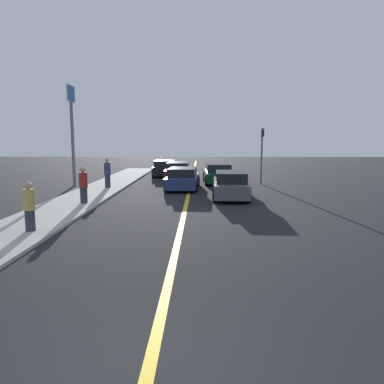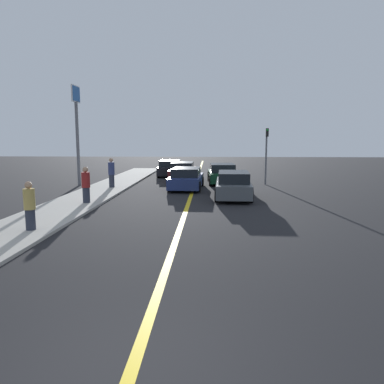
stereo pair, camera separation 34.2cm
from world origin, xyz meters
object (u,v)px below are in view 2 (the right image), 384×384
(car_near_right_lane, at_px, (233,185))
(car_far_distant, at_px, (222,174))
(roadside_sign, at_px, (77,117))
(pedestrian_by_sign, at_px, (111,173))
(pedestrian_mid_group, at_px, (30,206))
(traffic_light, at_px, (266,150))
(pedestrian_far_standing, at_px, (86,185))
(car_ahead_center, at_px, (186,179))
(car_parked_left_lot, at_px, (183,171))
(car_oncoming_far, at_px, (170,168))

(car_near_right_lane, bearing_deg, car_far_distant, 95.34)
(roadside_sign, bearing_deg, pedestrian_by_sign, -30.44)
(car_far_distant, xyz_separation_m, pedestrian_mid_group, (-6.77, -14.30, 0.25))
(car_far_distant, relative_size, pedestrian_mid_group, 2.78)
(pedestrian_by_sign, height_order, traffic_light, traffic_light)
(pedestrian_far_standing, bearing_deg, car_ahead_center, 53.59)
(car_parked_left_lot, height_order, pedestrian_mid_group, pedestrian_mid_group)
(car_far_distant, relative_size, roadside_sign, 0.69)
(car_far_distant, height_order, car_parked_left_lot, car_far_distant)
(car_ahead_center, height_order, car_oncoming_far, car_oncoming_far)
(car_near_right_lane, bearing_deg, car_parked_left_lot, 113.57)
(car_parked_left_lot, bearing_deg, car_near_right_lane, -68.00)
(car_ahead_center, bearing_deg, pedestrian_far_standing, -124.06)
(pedestrian_by_sign, distance_m, roadside_sign, 4.60)
(car_near_right_lane, relative_size, pedestrian_mid_group, 2.97)
(car_near_right_lane, bearing_deg, pedestrian_by_sign, 158.71)
(car_oncoming_far, bearing_deg, traffic_light, -39.30)
(pedestrian_mid_group, bearing_deg, car_far_distant, 64.68)
(pedestrian_mid_group, xyz_separation_m, traffic_light, (9.69, 13.63, 1.43))
(pedestrian_mid_group, relative_size, pedestrian_by_sign, 0.89)
(car_far_distant, height_order, pedestrian_by_sign, pedestrian_by_sign)
(car_near_right_lane, distance_m, car_far_distant, 6.52)
(car_near_right_lane, relative_size, pedestrian_far_standing, 2.84)
(car_near_right_lane, distance_m, car_parked_left_lot, 8.91)
(car_parked_left_lot, xyz_separation_m, roadside_sign, (-6.63, -3.62, 3.83))
(pedestrian_by_sign, bearing_deg, car_oncoming_far, 71.41)
(car_near_right_lane, relative_size, car_oncoming_far, 1.20)
(car_near_right_lane, height_order, car_far_distant, car_near_right_lane)
(car_parked_left_lot, xyz_separation_m, car_oncoming_far, (-1.28, 3.08, -0.03))
(car_oncoming_far, bearing_deg, car_near_right_lane, -69.54)
(pedestrian_by_sign, bearing_deg, car_near_right_lane, -23.29)
(traffic_light, xyz_separation_m, roadside_sign, (-12.45, -1.17, 2.16))
(pedestrian_far_standing, height_order, pedestrian_by_sign, pedestrian_by_sign)
(pedestrian_mid_group, xyz_separation_m, pedestrian_far_standing, (0.10, 5.33, 0.04))
(car_ahead_center, relative_size, pedestrian_far_standing, 2.75)
(pedestrian_by_sign, bearing_deg, pedestrian_mid_group, -89.10)
(car_parked_left_lot, bearing_deg, car_oncoming_far, 112.93)
(pedestrian_mid_group, xyz_separation_m, roadside_sign, (-2.76, 12.46, 3.59))
(pedestrian_mid_group, bearing_deg, roadside_sign, 102.49)
(pedestrian_far_standing, bearing_deg, car_parked_left_lot, 70.67)
(car_oncoming_far, distance_m, pedestrian_far_standing, 14.06)
(car_near_right_lane, bearing_deg, pedestrian_far_standing, -158.77)
(car_oncoming_far, bearing_deg, pedestrian_by_sign, -109.95)
(traffic_light, bearing_deg, car_far_distant, 167.10)
(car_parked_left_lot, xyz_separation_m, pedestrian_by_sign, (-4.04, -5.14, 0.34))
(roadside_sign, bearing_deg, car_ahead_center, -9.61)
(pedestrian_far_standing, bearing_deg, car_oncoming_far, 79.78)
(car_near_right_lane, height_order, pedestrian_by_sign, pedestrian_by_sign)
(pedestrian_far_standing, bearing_deg, traffic_light, 40.87)
(car_ahead_center, bearing_deg, car_far_distant, 55.31)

